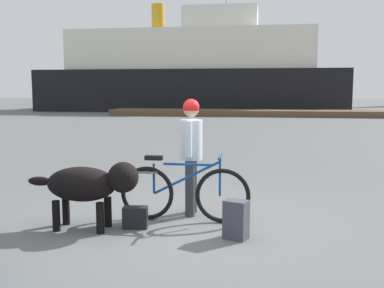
% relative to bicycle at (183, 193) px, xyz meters
% --- Properties ---
extents(ground_plane, '(160.00, 160.00, 0.00)m').
position_rel_bicycle_xyz_m(ground_plane, '(-0.08, -0.15, -0.40)').
color(ground_plane, '#595B5B').
extents(bicycle, '(1.81, 0.44, 0.93)m').
position_rel_bicycle_xyz_m(bicycle, '(0.00, 0.00, 0.00)').
color(bicycle, black).
rests_on(bicycle, ground_plane).
extents(person_cyclist, '(0.32, 0.53, 1.68)m').
position_rel_bicycle_xyz_m(person_cyclist, '(0.05, 0.36, 0.60)').
color(person_cyclist, '#333338').
rests_on(person_cyclist, ground_plane).
extents(dog, '(1.50, 0.53, 0.90)m').
position_rel_bicycle_xyz_m(dog, '(-1.14, -0.54, 0.19)').
color(dog, black).
rests_on(dog, ground_plane).
extents(backpack, '(0.33, 0.29, 0.48)m').
position_rel_bicycle_xyz_m(backpack, '(0.76, -0.62, -0.17)').
color(backpack, '#3F3F4C').
rests_on(backpack, ground_plane).
extents(handbag_pannier, '(0.34, 0.22, 0.28)m').
position_rel_bicycle_xyz_m(handbag_pannier, '(-0.57, -0.40, -0.26)').
color(handbag_pannier, black).
rests_on(handbag_pannier, ground_plane).
extents(dock_pier, '(18.54, 2.71, 0.40)m').
position_rel_bicycle_xyz_m(dock_pier, '(0.02, 24.60, -0.20)').
color(dock_pier, brown).
rests_on(dock_pier, ground_plane).
extents(ferry_boat, '(24.65, 8.84, 8.92)m').
position_rel_bicycle_xyz_m(ferry_boat, '(-4.81, 32.26, 2.75)').
color(ferry_boat, black).
rests_on(ferry_boat, ground_plane).
extents(sailboat_moored, '(6.38, 1.79, 8.84)m').
position_rel_bicycle_xyz_m(sailboat_moored, '(-1.85, 29.74, 0.12)').
color(sailboat_moored, silver).
rests_on(sailboat_moored, ground_plane).
extents(pine_tree_far_left, '(2.92, 2.92, 8.93)m').
position_rel_bicycle_xyz_m(pine_tree_far_left, '(-19.49, 50.16, 5.07)').
color(pine_tree_far_left, '#4C331E').
rests_on(pine_tree_far_left, ground_plane).
extents(pine_tree_center, '(3.47, 3.47, 9.74)m').
position_rel_bicycle_xyz_m(pine_tree_center, '(-1.85, 49.13, 5.59)').
color(pine_tree_center, '#4C331E').
rests_on(pine_tree_center, ground_plane).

